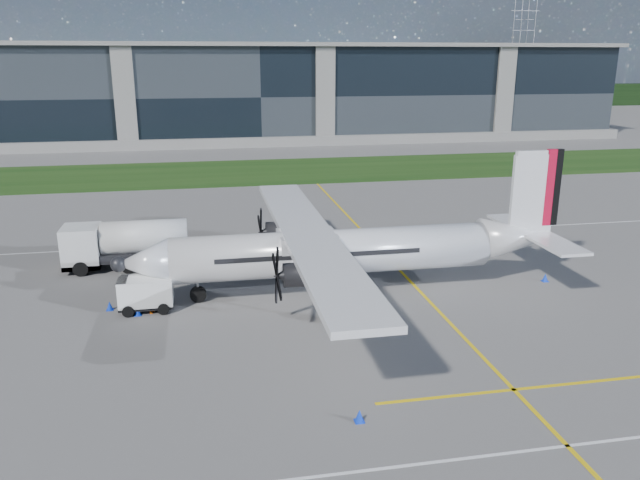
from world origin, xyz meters
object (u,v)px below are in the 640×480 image
object	(u,v)px
fuel_tanker_truck	(117,245)
safety_cone_tail	(545,278)
safety_cone_fwd	(110,306)
safety_cone_stbdwing	(268,228)
pylon_east	(522,52)
turboprop_aircraft	(349,225)
safety_cone_nose_port	(138,311)
safety_cone_portwing	(359,416)
baggage_tug	(146,294)
ground_crew_person	(151,297)
safety_cone_nose_stbd	(126,293)

from	to	relation	value
fuel_tanker_truck	safety_cone_tail	bearing A→B (deg)	-16.19
safety_cone_fwd	safety_cone_stbdwing	bearing A→B (deg)	54.66
pylon_east	turboprop_aircraft	world-z (taller)	pylon_east
safety_cone_tail	safety_cone_nose_port	xyz separation A→B (m)	(-24.36, -0.78, 0.00)
safety_cone_tail	safety_cone_fwd	world-z (taller)	same
safety_cone_portwing	safety_cone_stbdwing	world-z (taller)	same
safety_cone_portwing	safety_cone_stbdwing	bearing A→B (deg)	91.02
safety_cone_portwing	safety_cone_fwd	bearing A→B (deg)	129.29
pylon_east	fuel_tanker_truck	xyz separation A→B (m)	(-100.05, -136.54, -13.43)
baggage_tug	safety_cone_fwd	xyz separation A→B (m)	(-2.02, 0.33, -0.67)
fuel_tanker_truck	safety_cone_stbdwing	world-z (taller)	fuel_tanker_truck
turboprop_aircraft	safety_cone_tail	distance (m)	13.01
turboprop_aircraft	safety_cone_nose_port	distance (m)	12.60
pylon_east	ground_crew_person	xyz separation A→B (m)	(-97.44, -144.70, -14.08)
baggage_tug	turboprop_aircraft	bearing A→B (deg)	3.08
turboprop_aircraft	safety_cone_nose_stbd	distance (m)	13.50
ground_crew_person	safety_cone_portwing	world-z (taller)	ground_crew_person
turboprop_aircraft	safety_cone_nose_port	size ratio (longest dim) A/B	54.25
safety_cone_nose_stbd	baggage_tug	bearing A→B (deg)	-59.14
pylon_east	turboprop_aircraft	xyz separation A→B (m)	(-86.21, -143.61, -10.93)
baggage_tug	safety_cone_portwing	world-z (taller)	baggage_tug
fuel_tanker_truck	safety_cone_nose_stbd	xyz separation A→B (m)	(1.00, -5.44, -1.32)
pylon_east	ground_crew_person	world-z (taller)	pylon_east
turboprop_aircraft	ground_crew_person	xyz separation A→B (m)	(-11.23, -1.09, -3.15)
baggage_tug	safety_cone_tail	xyz separation A→B (m)	(23.92, 0.07, -0.67)
turboprop_aircraft	ground_crew_person	size ratio (longest dim) A/B	14.70
baggage_tug	safety_cone_nose_stbd	size ratio (longest dim) A/B	6.15
ground_crew_person	safety_cone_fwd	bearing A→B (deg)	76.90
safety_cone_nose_port	safety_cone_stbdwing	xyz separation A→B (m)	(8.72, 15.57, 0.00)
baggage_tug	pylon_east	bearing A→B (deg)	55.89
safety_cone_tail	safety_cone_nose_stbd	bearing A→B (deg)	175.06
fuel_tanker_truck	safety_cone_tail	xyz separation A→B (m)	(26.26, -7.63, -1.32)
fuel_tanker_truck	safety_cone_fwd	xyz separation A→B (m)	(0.33, -7.36, -1.32)
safety_cone_stbdwing	safety_cone_nose_stbd	bearing A→B (deg)	-127.37
safety_cone_portwing	safety_cone_nose_port	world-z (taller)	same
safety_cone_nose_port	safety_cone_portwing	bearing A→B (deg)	-52.80
turboprop_aircraft	baggage_tug	distance (m)	11.93
baggage_tug	safety_cone_nose_port	xyz separation A→B (m)	(-0.44, -0.71, -0.67)
safety_cone_fwd	safety_cone_nose_port	bearing A→B (deg)	-33.64
safety_cone_portwing	safety_cone_nose_port	distance (m)	15.24
turboprop_aircraft	safety_cone_stbdwing	xyz separation A→B (m)	(-3.21, 14.24, -3.82)
safety_cone_tail	safety_cone_portwing	bearing A→B (deg)	-139.52
ground_crew_person	fuel_tanker_truck	bearing A→B (deg)	24.10
turboprop_aircraft	safety_cone_stbdwing	size ratio (longest dim) A/B	54.25
turboprop_aircraft	safety_cone_nose_port	bearing A→B (deg)	-173.62
turboprop_aircraft	safety_cone_fwd	xyz separation A→B (m)	(-13.51, -0.29, -3.82)
ground_crew_person	safety_cone_stbdwing	distance (m)	17.31
pylon_east	safety_cone_nose_stbd	bearing A→B (deg)	-124.90
pylon_east	safety_cone_stbdwing	size ratio (longest dim) A/B	60.00
ground_crew_person	safety_cone_nose_port	distance (m)	1.01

